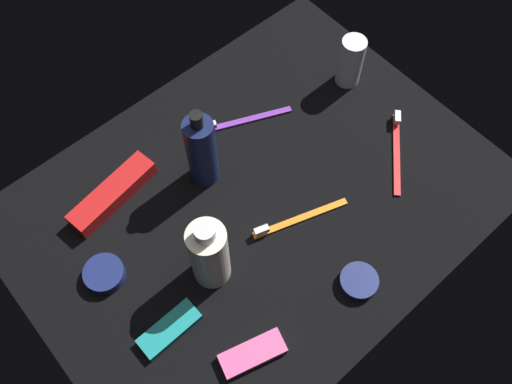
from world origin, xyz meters
TOP-DOWN VIEW (x-y plane):
  - ground_plane at (0.00, 0.00)cm, footprint 84.00×64.00cm
  - lotion_bottle at (-3.57, 10.18)cm, footprint 5.28×5.28cm
  - bodywash_bottle at (-14.43, -5.35)cm, footprint 6.26×6.26cm
  - deodorant_stick at (32.12, 8.65)cm, footprint 4.81×4.81cm
  - toothbrush_purple at (9.15, 14.72)cm, footprint 16.94×8.40cm
  - toothbrush_orange at (2.36, -7.69)cm, footprint 17.44×6.88cm
  - toothbrush_red at (27.11, -9.38)cm, footprint 14.03×13.10cm
  - toothpaste_box_red at (-18.97, 17.11)cm, footprint 18.07×7.13cm
  - snack_bar_pink at (-18.43, -20.27)cm, footprint 11.10×6.73cm
  - snack_bar_teal at (-25.87, -8.68)cm, footprint 10.47×4.18cm
  - cream_tin_left at (-28.48, 5.78)cm, footprint 6.79×6.79cm
  - cream_tin_right at (2.52, -22.98)cm, footprint 6.44×6.44cm

SIDE VIEW (x-z plane):
  - ground_plane at x=0.00cm, z-range -1.20..0.00cm
  - toothbrush_purple at x=9.15cm, z-range -0.44..1.66cm
  - toothbrush_orange at x=2.36cm, z-range -0.44..1.66cm
  - toothbrush_red at x=27.11cm, z-range -0.44..1.66cm
  - snack_bar_pink at x=-18.43cm, z-range 0.00..1.50cm
  - snack_bar_teal at x=-25.87cm, z-range 0.00..1.50cm
  - cream_tin_right at x=2.52cm, z-range 0.00..1.70cm
  - cream_tin_left at x=-28.48cm, z-range 0.00..2.05cm
  - toothpaste_box_red at x=-18.97cm, z-range 0.00..3.20cm
  - deodorant_stick at x=32.12cm, z-range 0.00..10.89cm
  - bodywash_bottle at x=-14.43cm, z-range -0.78..16.17cm
  - lotion_bottle at x=-3.57cm, z-range -1.12..17.35cm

